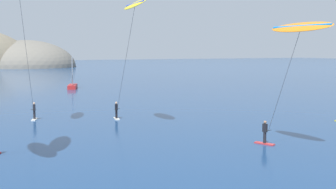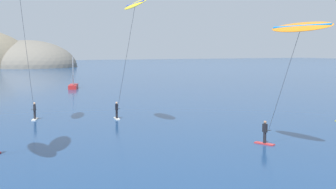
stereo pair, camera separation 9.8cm
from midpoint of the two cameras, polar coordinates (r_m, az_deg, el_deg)
The scene contains 3 objects.
sailboat_near at distance 77.59m, azimuth -12.82°, elevation 1.29°, with size 3.04×5.87×5.70m.
kitesurfer_yellow at distance 36.52m, azimuth -4.84°, elevation 10.63°, with size 1.77×8.96×11.09m.
kitesurfer_orange at distance 28.89m, azimuth 17.00°, elevation 7.30°, with size 1.54×6.18×8.65m.
Camera 1 is at (-11.64, -6.11, 6.71)m, focal length 45.00 mm.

